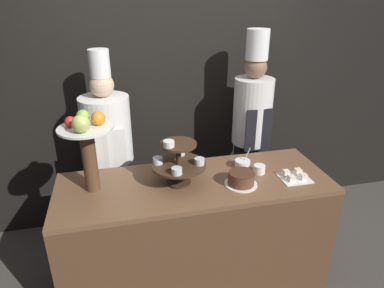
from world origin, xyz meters
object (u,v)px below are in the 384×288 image
tiered_stand (178,161)px  cup_white (259,169)px  cake_square_tray (294,176)px  chef_center_left (251,126)px  fruit_pedestal (87,141)px  serving_bowl_far (242,164)px  cake_round (241,179)px  chef_left (109,148)px

tiered_stand → cup_white: bearing=1.2°
cake_square_tray → chef_center_left: chef_center_left is taller
tiered_stand → cake_square_tray: tiered_stand is taller
cake_square_tray → cup_white: bearing=148.5°
tiered_stand → fruit_pedestal: (-0.59, 0.05, 0.19)m
fruit_pedestal → cup_white: fruit_pedestal is taller
tiered_stand → serving_bowl_far: 0.56m
chef_center_left → serving_bowl_far: bearing=-118.2°
cake_round → chef_left: bearing=140.1°
fruit_pedestal → chef_center_left: chef_center_left is taller
tiered_stand → chef_center_left: 1.02m
cake_round → cake_square_tray: size_ratio=1.08×
cup_white → cake_square_tray: (0.22, -0.13, -0.01)m
serving_bowl_far → chef_center_left: size_ratio=0.09×
cup_white → chef_center_left: chef_center_left is taller
tiered_stand → chef_left: chef_left is taller
fruit_pedestal → cake_square_tray: fruit_pedestal is taller
cake_round → cup_white: 0.23m
serving_bowl_far → tiered_stand: bearing=-167.0°
chef_center_left → fruit_pedestal: bearing=-157.3°
fruit_pedestal → cake_round: 1.07m
cake_square_tray → chef_left: 1.51m
cake_square_tray → chef_left: size_ratio=0.12×
tiered_stand → cake_round: (0.42, -0.12, -0.13)m
fruit_pedestal → tiered_stand: bearing=-5.3°
cake_round → tiered_stand: bearing=164.4°
fruit_pedestal → serving_bowl_far: (1.11, 0.07, -0.34)m
tiered_stand → serving_bowl_far: size_ratio=2.33×
fruit_pedestal → serving_bowl_far: fruit_pedestal is taller
cake_square_tray → tiered_stand: bearing=171.8°
cup_white → cake_square_tray: bearing=-31.5°
tiered_stand → chef_center_left: (0.80, 0.63, -0.05)m
fruit_pedestal → cake_round: size_ratio=2.47×
fruit_pedestal → serving_bowl_far: size_ratio=3.49×
serving_bowl_far → chef_left: (-1.00, 0.51, 0.01)m
tiered_stand → cake_square_tray: size_ratio=1.80×
serving_bowl_far → chef_left: bearing=152.9°
tiered_stand → cup_white: size_ratio=4.40×
tiered_stand → cake_round: size_ratio=1.66×
cup_white → serving_bowl_far: 0.14m
chef_left → chef_center_left: bearing=0.0°
tiered_stand → chef_left: bearing=126.9°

